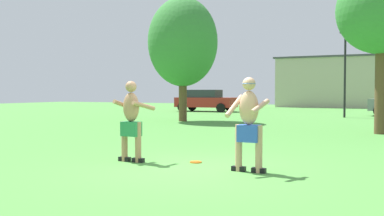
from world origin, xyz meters
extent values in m
plane|color=#4C8E3D|center=(0.00, 0.00, 0.00)|extent=(80.00, 80.00, 0.00)
cube|color=black|center=(1.19, 0.17, 0.04)|extent=(0.26, 0.11, 0.09)
cylinder|color=tan|center=(1.19, 0.17, 0.43)|extent=(0.13, 0.13, 0.87)
cube|color=black|center=(0.80, 0.18, 0.04)|extent=(0.26, 0.11, 0.09)
cylinder|color=tan|center=(0.80, 0.18, 0.43)|extent=(0.13, 0.13, 0.87)
cube|color=blue|center=(1.00, 0.17, 0.71)|extent=(0.39, 0.24, 0.31)
ellipsoid|color=tan|center=(1.00, 0.17, 1.18)|extent=(0.37, 0.22, 0.63)
cylinder|color=tan|center=(1.24, 0.07, 1.21)|extent=(0.20, 0.60, 0.27)
cylinder|color=tan|center=(0.75, 0.08, 1.21)|extent=(0.20, 0.55, 0.41)
sphere|color=tan|center=(1.00, 0.17, 1.62)|extent=(0.24, 0.24, 0.24)
cone|color=#194CA5|center=(1.00, 0.17, 1.68)|extent=(0.25, 0.25, 0.13)
cube|color=black|center=(-1.77, 0.20, 0.04)|extent=(0.26, 0.11, 0.09)
cylinder|color=tan|center=(-1.77, 0.20, 0.42)|extent=(0.13, 0.13, 0.85)
cube|color=black|center=(-1.42, 0.20, 0.04)|extent=(0.26, 0.11, 0.09)
cylinder|color=tan|center=(-1.42, 0.20, 0.42)|extent=(0.13, 0.13, 0.85)
cube|color=#28844C|center=(-1.59, 0.20, 0.69)|extent=(0.40, 0.24, 0.30)
ellipsoid|color=tan|center=(-1.59, 0.20, 1.15)|extent=(0.38, 0.22, 0.61)
cylinder|color=tan|center=(-1.84, 0.30, 1.18)|extent=(0.23, 0.58, 0.26)
cylinder|color=tan|center=(-1.35, 0.30, 1.18)|extent=(0.26, 0.59, 0.22)
sphere|color=tan|center=(-1.59, 0.20, 1.58)|extent=(0.23, 0.23, 0.23)
cylinder|color=orange|center=(-0.33, 0.69, 0.01)|extent=(0.25, 0.25, 0.03)
cylinder|color=black|center=(2.19, 22.08, 0.32)|extent=(0.65, 0.26, 0.64)
cylinder|color=black|center=(2.09, 20.28, 0.32)|extent=(0.65, 0.26, 0.64)
cube|color=maroon|center=(-9.64, 21.71, 0.67)|extent=(4.36, 1.94, 0.70)
cube|color=#282D33|center=(-9.84, 21.70, 1.30)|extent=(2.46, 1.66, 0.56)
cylinder|color=black|center=(-8.16, 22.65, 0.32)|extent=(0.65, 0.24, 0.64)
cylinder|color=black|center=(-8.10, 20.86, 0.32)|extent=(0.65, 0.24, 0.64)
cylinder|color=black|center=(-11.17, 22.56, 0.32)|extent=(0.65, 0.24, 0.64)
cylinder|color=black|center=(-11.11, 20.76, 0.32)|extent=(0.65, 0.24, 0.64)
cylinder|color=black|center=(0.39, 18.45, 2.33)|extent=(0.12, 0.12, 4.66)
cube|color=#333338|center=(0.39, 18.45, 4.81)|extent=(0.60, 0.24, 0.20)
cube|color=#B2A893|center=(-2.50, 34.97, 2.24)|extent=(10.08, 4.79, 4.48)
cube|color=#3F3F44|center=(-2.50, 34.97, 4.56)|extent=(10.48, 4.99, 0.16)
cylinder|color=brown|center=(-6.36, 11.73, 1.18)|extent=(0.40, 0.40, 2.37)
ellipsoid|color=#387F38|center=(-6.36, 11.73, 3.89)|extent=(3.42, 3.42, 4.35)
cylinder|color=brown|center=(2.74, 9.03, 1.60)|extent=(0.40, 0.40, 3.21)
ellipsoid|color=#387F38|center=(2.74, 9.03, 4.27)|extent=(3.07, 3.07, 3.02)
camera|label=1|loc=(3.62, -7.49, 1.48)|focal=41.22mm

